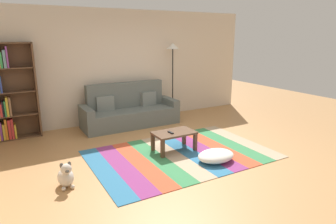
% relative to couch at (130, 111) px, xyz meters
% --- Properties ---
extents(ground_plane, '(14.00, 14.00, 0.00)m').
position_rel_couch_xyz_m(ground_plane, '(0.20, -2.02, -0.34)').
color(ground_plane, '#B27F4C').
extents(back_wall, '(6.80, 0.10, 2.70)m').
position_rel_couch_xyz_m(back_wall, '(0.20, 0.53, 1.01)').
color(back_wall, beige).
rests_on(back_wall, ground_plane).
extents(rug, '(3.19, 2.10, 0.01)m').
position_rel_couch_xyz_m(rug, '(0.11, -2.17, -0.33)').
color(rug, teal).
rests_on(rug, ground_plane).
extents(couch, '(2.26, 0.80, 1.00)m').
position_rel_couch_xyz_m(couch, '(0.00, 0.00, 0.00)').
color(couch, '#59605B').
rests_on(couch, ground_plane).
extents(bookshelf, '(0.90, 0.28, 1.96)m').
position_rel_couch_xyz_m(bookshelf, '(-2.50, 0.28, 0.59)').
color(bookshelf, brown).
rests_on(bookshelf, ground_plane).
extents(coffee_table, '(0.77, 0.46, 0.36)m').
position_rel_couch_xyz_m(coffee_table, '(0.08, -1.95, -0.03)').
color(coffee_table, '#513826').
rests_on(coffee_table, rug).
extents(pouf, '(0.66, 0.49, 0.19)m').
position_rel_couch_xyz_m(pouf, '(0.46, -2.72, -0.23)').
color(pouf, white).
rests_on(pouf, rug).
extents(dog, '(0.22, 0.35, 0.40)m').
position_rel_couch_xyz_m(dog, '(-1.94, -2.35, -0.18)').
color(dog, beige).
rests_on(dog, ground_plane).
extents(standing_lamp, '(0.32, 0.32, 1.90)m').
position_rel_couch_xyz_m(standing_lamp, '(1.32, 0.21, 1.25)').
color(standing_lamp, black).
rests_on(standing_lamp, ground_plane).
extents(tv_remote, '(0.05, 0.15, 0.02)m').
position_rel_couch_xyz_m(tv_remote, '(-0.00, -1.97, 0.04)').
color(tv_remote, black).
rests_on(tv_remote, coffee_table).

